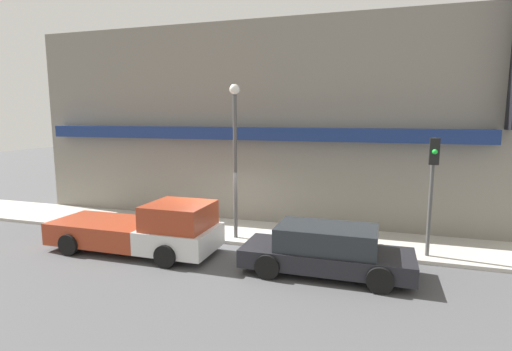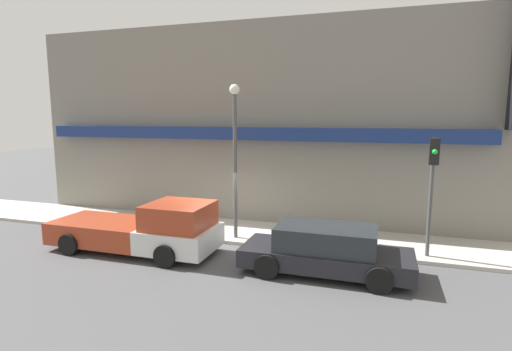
{
  "view_description": "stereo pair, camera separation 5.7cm",
  "coord_description": "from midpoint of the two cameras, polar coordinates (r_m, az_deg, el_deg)",
  "views": [
    {
      "loc": [
        5.39,
        -12.61,
        4.5
      ],
      "look_at": [
        1.02,
        1.16,
        2.32
      ],
      "focal_mm": 28.0,
      "sensor_mm": 36.0,
      "label": 1
    },
    {
      "loc": [
        5.44,
        -12.59,
        4.5
      ],
      "look_at": [
        1.02,
        1.16,
        2.32
      ],
      "focal_mm": 28.0,
      "sensor_mm": 36.0,
      "label": 2
    }
  ],
  "objects": [
    {
      "name": "parked_car",
      "position": [
        11.76,
        10.09,
        -10.47
      ],
      "size": [
        4.82,
        2.01,
        1.39
      ],
      "rotation": [
        0.0,
        0.0,
        -0.02
      ],
      "color": "black",
      "rests_on": "ground"
    },
    {
      "name": "traffic_light",
      "position": [
        13.26,
        24.0,
        -0.1
      ],
      "size": [
        0.28,
        0.42,
        3.71
      ],
      "color": "#4C4C4C",
      "rests_on": "sidewalk"
    },
    {
      "name": "street_lamp",
      "position": [
        14.04,
        -2.91,
        4.61
      ],
      "size": [
        0.36,
        0.36,
        5.44
      ],
      "color": "#4C4C4C",
      "rests_on": "sidewalk"
    },
    {
      "name": "ground_plane",
      "position": [
        14.43,
        -5.25,
        -9.63
      ],
      "size": [
        80.0,
        80.0,
        0.0
      ],
      "primitive_type": "plane",
      "color": "#4C4C4F"
    },
    {
      "name": "building",
      "position": [
        17.82,
        0.19,
        7.38
      ],
      "size": [
        19.8,
        3.8,
        11.08
      ],
      "color": "gray",
      "rests_on": "ground"
    },
    {
      "name": "pickup_truck",
      "position": [
        13.8,
        -15.53,
        -7.44
      ],
      "size": [
        5.71,
        2.25,
        1.74
      ],
      "rotation": [
        0.0,
        0.0,
        -0.0
      ],
      "color": "silver",
      "rests_on": "ground"
    },
    {
      "name": "sidewalk",
      "position": [
        15.7,
        -3.17,
        -7.86
      ],
      "size": [
        36.0,
        2.91,
        0.12
      ],
      "color": "#B7B2A8",
      "rests_on": "ground"
    },
    {
      "name": "fire_hydrant",
      "position": [
        14.0,
        15.57,
        -8.42
      ],
      "size": [
        0.19,
        0.19,
        0.73
      ],
      "color": "yellow",
      "rests_on": "sidewalk"
    }
  ]
}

